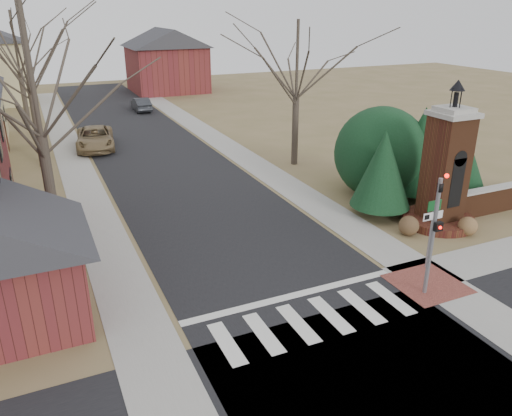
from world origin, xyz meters
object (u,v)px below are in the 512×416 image
pickup_truck (95,138)px  distant_car (141,104)px  sign_post (432,221)px  traffic_signal_pole (435,225)px  brick_gate_monument (444,179)px

pickup_truck → distant_car: 13.61m
sign_post → distant_car: sign_post is taller
traffic_signal_pole → brick_gate_monument: brick_gate_monument is taller
pickup_truck → sign_post: bearing=-61.2°
sign_post → pickup_truck: (-8.99, 22.98, -1.21)m
sign_post → distant_car: bearing=95.1°
pickup_truck → distant_car: bearing=71.9°
traffic_signal_pole → distant_car: traffic_signal_pole is taller
traffic_signal_pole → sign_post: 2.02m
pickup_truck → distant_car: size_ratio=1.38×
traffic_signal_pole → brick_gate_monument: bearing=43.2°
sign_post → distant_car: (-3.12, 35.25, -1.31)m
traffic_signal_pole → pickup_truck: (-7.70, 24.39, -1.84)m
brick_gate_monument → distant_car: size_ratio=1.68×
sign_post → brick_gate_monument: bearing=41.4°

